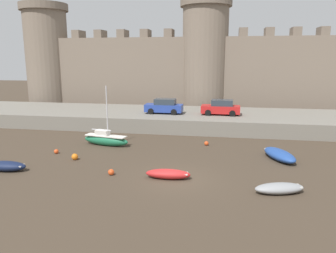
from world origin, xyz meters
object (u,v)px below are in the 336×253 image
mooring_buoy_near_shore (206,143)px  mooring_buoy_off_centre (111,172)px  rowboat_midflat_centre (168,174)px  car_quay_east (164,106)px  rowboat_foreground_right (280,155)px  sailboat_near_channel_right (106,139)px  car_quay_west (221,108)px  rowboat_foreground_centre (5,166)px  rowboat_midflat_right (279,188)px  mooring_buoy_mid_mud (75,157)px  mooring_buoy_near_channel (56,151)px

mooring_buoy_near_shore → mooring_buoy_off_centre: mooring_buoy_off_centre is taller
rowboat_midflat_centre → car_quay_east: (-3.16, 15.64, 1.96)m
rowboat_foreground_right → rowboat_midflat_centre: (-7.60, -5.31, -0.08)m
rowboat_midflat_centre → sailboat_near_channel_right: size_ratio=0.55×
rowboat_foreground_right → car_quay_west: (-4.58, 10.48, 1.88)m
rowboat_foreground_centre → mooring_buoy_off_centre: bearing=3.4°
rowboat_foreground_centre → rowboat_midflat_right: bearing=-2.3°
mooring_buoy_near_shore → car_quay_east: size_ratio=0.09×
rowboat_foreground_right → car_quay_west: bearing=113.6°
car_quay_east → car_quay_west: 6.17m
mooring_buoy_mid_mud → car_quay_east: (4.43, 13.03, 2.04)m
mooring_buoy_off_centre → car_quay_east: 15.82m
rowboat_midflat_centre → mooring_buoy_mid_mud: rowboat_midflat_centre is taller
mooring_buoy_near_channel → mooring_buoy_off_centre: bearing=-33.2°
rowboat_midflat_right → car_quay_east: car_quay_east is taller
sailboat_near_channel_right → mooring_buoy_near_shore: bearing=9.6°
rowboat_foreground_right → mooring_buoy_off_centre: size_ratio=9.69×
rowboat_midflat_centre → mooring_buoy_near_channel: 10.53m
mooring_buoy_near_channel → mooring_buoy_off_centre: mooring_buoy_off_centre is taller
rowboat_foreground_right → mooring_buoy_mid_mud: bearing=-169.9°
rowboat_midflat_centre → rowboat_midflat_right: (6.62, -1.19, -0.01)m
rowboat_foreground_right → mooring_buoy_mid_mud: rowboat_foreground_right is taller
rowboat_foreground_right → rowboat_midflat_right: 6.57m
rowboat_foreground_centre → mooring_buoy_near_shore: size_ratio=7.93×
rowboat_foreground_right → rowboat_midflat_centre: rowboat_foreground_right is taller
rowboat_midflat_centre → mooring_buoy_near_shore: 8.66m
rowboat_foreground_centre → mooring_buoy_near_channel: rowboat_foreground_centre is taller
mooring_buoy_off_centre → car_quay_east: bearing=87.7°
rowboat_foreground_right → mooring_buoy_near_channel: rowboat_foreground_right is taller
rowboat_foreground_centre → car_quay_west: (14.18, 16.26, 1.92)m
mooring_buoy_near_shore → mooring_buoy_off_centre: bearing=-124.1°
car_quay_west → rowboat_midflat_right: bearing=-78.0°
sailboat_near_channel_right → mooring_buoy_near_channel: sailboat_near_channel_right is taller
rowboat_foreground_centre → sailboat_near_channel_right: 8.65m
rowboat_midflat_right → mooring_buoy_off_centre: 10.47m
rowboat_foreground_right → sailboat_near_channel_right: sailboat_near_channel_right is taller
rowboat_midflat_right → mooring_buoy_off_centre: size_ratio=7.57×
rowboat_foreground_centre → rowboat_midflat_centre: bearing=2.4°
rowboat_foreground_right → car_quay_east: car_quay_east is taller
car_quay_west → sailboat_near_channel_right: bearing=-138.0°
rowboat_foreground_right → car_quay_west: 11.59m
rowboat_foreground_right → rowboat_foreground_centre: rowboat_foreground_right is taller
mooring_buoy_near_shore → car_quay_west: size_ratio=0.09×
rowboat_foreground_centre → car_quay_east: car_quay_east is taller
sailboat_near_channel_right → car_quay_east: 9.54m
rowboat_midflat_right → car_quay_east: bearing=120.2°
sailboat_near_channel_right → mooring_buoy_near_shore: (8.70, 1.47, -0.36)m
mooring_buoy_mid_mud → rowboat_foreground_right: bearing=10.1°
rowboat_foreground_right → mooring_buoy_near_shore: (-5.66, 3.13, -0.21)m
rowboat_midflat_right → mooring_buoy_mid_mud: size_ratio=6.29×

